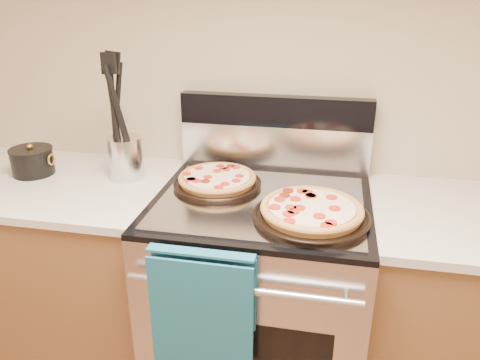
% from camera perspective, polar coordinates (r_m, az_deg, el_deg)
% --- Properties ---
extents(wall_back, '(4.00, 0.00, 4.00)m').
position_cam_1_polar(wall_back, '(1.87, 4.67, 14.35)').
color(wall_back, '#C6B18F').
rests_on(wall_back, ground).
extents(range_body, '(0.76, 0.68, 0.90)m').
position_cam_1_polar(range_body, '(1.91, 2.43, -15.21)').
color(range_body, '#B7B7BC').
rests_on(range_body, ground).
extents(cooktop, '(0.76, 0.68, 0.02)m').
position_cam_1_polar(cooktop, '(1.66, 2.69, -2.62)').
color(cooktop, black).
rests_on(cooktop, range_body).
extents(backsplash_lower, '(0.76, 0.06, 0.18)m').
position_cam_1_polar(backsplash_lower, '(1.91, 4.19, 4.04)').
color(backsplash_lower, silver).
rests_on(backsplash_lower, cooktop).
extents(backsplash_upper, '(0.76, 0.06, 0.12)m').
position_cam_1_polar(backsplash_upper, '(1.87, 4.33, 8.40)').
color(backsplash_upper, black).
rests_on(backsplash_upper, backsplash_lower).
extents(oven_handle, '(0.70, 0.03, 0.03)m').
position_cam_1_polar(oven_handle, '(1.40, 0.16, -13.23)').
color(oven_handle, silver).
rests_on(oven_handle, range_body).
extents(dish_towel, '(0.32, 0.05, 0.42)m').
position_cam_1_polar(dish_towel, '(1.48, -4.57, -15.77)').
color(dish_towel, '#19687E').
rests_on(dish_towel, oven_handle).
extents(foil_sheet, '(0.70, 0.55, 0.01)m').
position_cam_1_polar(foil_sheet, '(1.63, 2.54, -2.65)').
color(foil_sheet, gray).
rests_on(foil_sheet, cooktop).
extents(cabinet_left, '(1.00, 0.62, 0.88)m').
position_cam_1_polar(cabinet_left, '(2.21, -21.01, -11.19)').
color(cabinet_left, brown).
rests_on(cabinet_left, ground).
extents(countertop_left, '(1.02, 0.64, 0.03)m').
position_cam_1_polar(countertop_left, '(2.01, -22.82, -0.30)').
color(countertop_left, beige).
rests_on(countertop_left, cabinet_left).
extents(pepperoni_pizza_back, '(0.39, 0.39, 0.04)m').
position_cam_1_polar(pepperoni_pizza_back, '(1.74, -2.79, -0.02)').
color(pepperoni_pizza_back, '#B17436').
rests_on(pepperoni_pizza_back, foil_sheet).
extents(pepperoni_pizza_front, '(0.47, 0.47, 0.05)m').
position_cam_1_polar(pepperoni_pizza_front, '(1.51, 8.72, -3.86)').
color(pepperoni_pizza_front, '#B17436').
rests_on(pepperoni_pizza_front, foil_sheet).
extents(utensil_crock, '(0.18, 0.18, 0.17)m').
position_cam_1_polar(utensil_crock, '(1.88, -13.73, 2.66)').
color(utensil_crock, silver).
rests_on(utensil_crock, countertop_left).
extents(saucepan, '(0.16, 0.16, 0.10)m').
position_cam_1_polar(saucepan, '(2.06, -23.97, 1.99)').
color(saucepan, black).
rests_on(saucepan, countertop_left).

